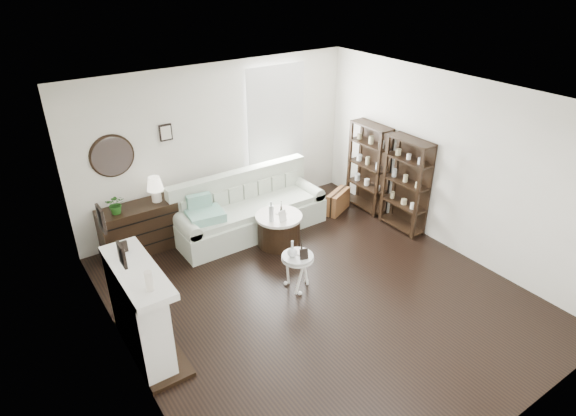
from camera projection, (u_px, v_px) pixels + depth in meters
room at (257, 124)px, 8.26m from camera, size 5.50×5.50×5.50m
fireplace at (141, 315)px, 5.48m from camera, size 0.50×1.40×1.84m
shelf_unit_far at (369, 167)px, 8.59m from camera, size 0.30×0.80×1.60m
shelf_unit_near at (406, 185)px, 7.94m from camera, size 0.30×0.80×1.60m
sofa at (248, 212)px, 8.10m from camera, size 2.55×0.88×0.99m
quilt at (205, 216)px, 7.47m from camera, size 0.60×0.52×0.14m
suitcase at (338, 201)px, 8.74m from camera, size 0.62×0.43×0.40m
dresser at (139, 229)px, 7.49m from camera, size 1.16×0.50×0.78m
table_lamp at (155, 189)px, 7.39m from camera, size 0.31×0.31×0.41m
potted_plant at (116, 204)px, 7.06m from camera, size 0.34×0.32×0.30m
drum_table at (279, 229)px, 7.72m from camera, size 0.75×0.75×0.52m
pedestal_table at (298, 258)px, 6.58m from camera, size 0.45×0.45×0.54m
eiffel_drum at (281, 207)px, 7.64m from camera, size 0.13×0.13×0.19m
bottle_drum at (271, 211)px, 7.37m from camera, size 0.08×0.08×0.33m
card_frame_drum at (283, 216)px, 7.40m from camera, size 0.14×0.08×0.18m
eiffel_ped at (302, 247)px, 6.58m from camera, size 0.13×0.13×0.18m
flask_ped at (292, 249)px, 6.48m from camera, size 0.13×0.13×0.25m
card_frame_ped at (304, 254)px, 6.45m from camera, size 0.12×0.08×0.15m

